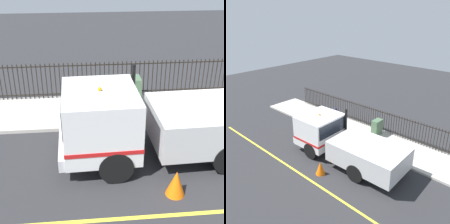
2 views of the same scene
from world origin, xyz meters
The scene contains 7 objects.
ground_plane centered at (0.00, 0.00, 0.00)m, with size 51.93×51.93×0.00m, color #2B2B2D.
sidewalk_slab centered at (2.96, 0.00, 0.06)m, with size 2.82×23.61×0.13m, color #B7B2A8.
work_truck centered at (-0.17, 1.86, 1.24)m, with size 2.64×6.77×2.62m.
worker_standing centered at (2.08, 4.25, 1.16)m, with size 0.43×0.55×1.69m.
iron_fence centered at (4.21, 0.00, 0.90)m, with size 0.04×20.10×1.52m.
utility_cabinet centered at (3.53, 1.80, 0.66)m, with size 0.76×0.45×1.06m, color #4C6B4C.
traffic_cone centered at (-2.00, 1.59, 0.36)m, with size 0.51×0.51×0.72m, color orange.
Camera 1 is at (-8.28, 3.85, 5.71)m, focal length 50.95 mm.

